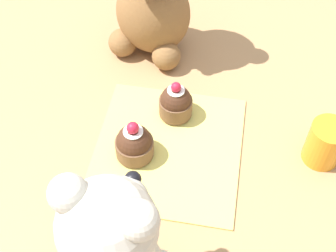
# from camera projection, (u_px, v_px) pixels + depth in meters

# --- Properties ---
(ground_plane) EXTENTS (4.00, 4.00, 0.00)m
(ground_plane) POSITION_uv_depth(u_px,v_px,m) (168.00, 150.00, 0.69)
(ground_plane) COLOR tan
(knitted_placemat) EXTENTS (0.21, 0.23, 0.01)m
(knitted_placemat) POSITION_uv_depth(u_px,v_px,m) (168.00, 148.00, 0.69)
(knitted_placemat) COLOR #E0D166
(knitted_placemat) RESTS_ON ground_plane
(teddy_bear_cream) EXTENTS (0.13, 0.12, 0.22)m
(teddy_bear_cream) POSITION_uv_depth(u_px,v_px,m) (115.00, 250.00, 0.48)
(teddy_bear_cream) COLOR beige
(teddy_bear_cream) RESTS_ON ground_plane
(cupcake_near_cream_bear) EXTENTS (0.06, 0.06, 0.07)m
(cupcake_near_cream_bear) POSITION_uv_depth(u_px,v_px,m) (134.00, 143.00, 0.66)
(cupcake_near_cream_bear) COLOR brown
(cupcake_near_cream_bear) RESTS_ON knitted_placemat
(cupcake_near_tan_bear) EXTENTS (0.05, 0.05, 0.07)m
(cupcake_near_tan_bear) POSITION_uv_depth(u_px,v_px,m) (177.00, 103.00, 0.71)
(cupcake_near_tan_bear) COLOR brown
(cupcake_near_tan_bear) RESTS_ON knitted_placemat
(juice_glass) EXTENTS (0.05, 0.05, 0.07)m
(juice_glass) POSITION_uv_depth(u_px,v_px,m) (325.00, 143.00, 0.66)
(juice_glass) COLOR orange
(juice_glass) RESTS_ON ground_plane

